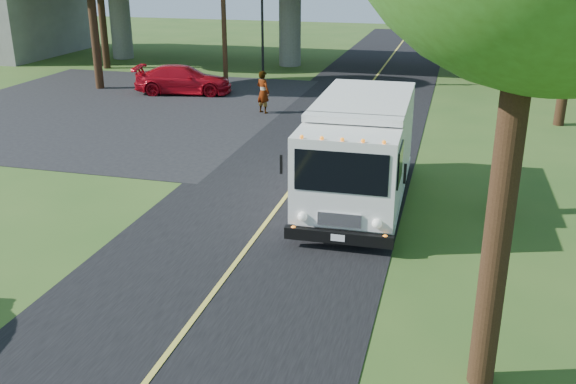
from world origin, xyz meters
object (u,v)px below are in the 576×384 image
(traffic_signal, at_px, (262,24))
(pedestrian, at_px, (263,92))
(red_sedan, at_px, (183,80))
(step_van, at_px, (360,149))
(utility_pole, at_px, (223,0))

(traffic_signal, bearing_deg, pedestrian, -72.96)
(red_sedan, xyz_separation_m, pedestrian, (5.27, -3.13, 0.25))
(traffic_signal, relative_size, step_van, 0.72)
(utility_pole, bearing_deg, red_sedan, -127.48)
(utility_pole, distance_m, pedestrian, 7.32)
(step_van, xyz_separation_m, red_sedan, (-11.22, 13.14, -0.91))
(traffic_signal, xyz_separation_m, pedestrian, (2.20, -7.18, -2.23))
(utility_pole, relative_size, step_van, 1.25)
(step_van, distance_m, pedestrian, 11.66)
(traffic_signal, xyz_separation_m, step_van, (8.15, -17.19, -1.57))
(red_sedan, height_order, pedestrian, pedestrian)
(utility_pole, height_order, step_van, utility_pole)
(traffic_signal, distance_m, utility_pole, 2.86)
(red_sedan, bearing_deg, pedestrian, -131.19)
(traffic_signal, relative_size, pedestrian, 2.68)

